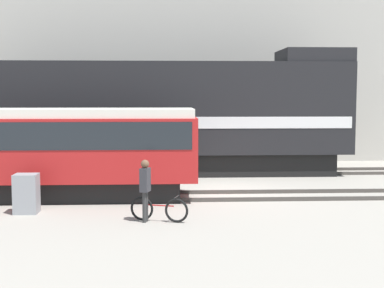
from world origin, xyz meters
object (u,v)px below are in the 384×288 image
person (145,184)px  signal_box (26,194)px  streetcar (55,148)px  bicycle (159,209)px  freight_locomotive (156,116)px

person → signal_box: (-3.64, 1.30, -0.48)m
streetcar → bicycle: 5.20m
streetcar → person: size_ratio=5.48×
freight_locomotive → person: size_ratio=9.94×
streetcar → signal_box: streetcar is taller
freight_locomotive → person: (-0.13, -9.31, -1.55)m
freight_locomotive → bicycle: (0.26, -9.29, -2.29)m
streetcar → signal_box: bearing=-100.8°
freight_locomotive → bicycle: freight_locomotive is taller
person → freight_locomotive: bearing=89.2°
bicycle → signal_box: bearing=162.5°
streetcar → signal_box: size_ratio=8.08×
streetcar → bicycle: streetcar is taller
freight_locomotive → signal_box: bearing=-115.2°
streetcar → bicycle: bearing=-43.8°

